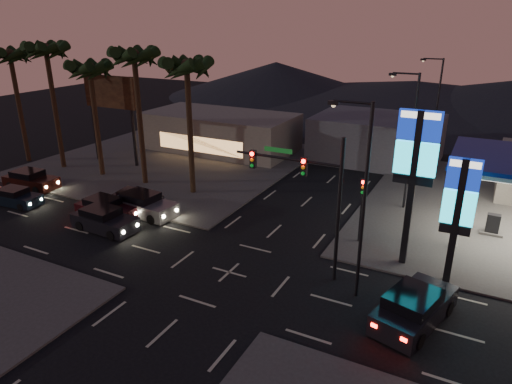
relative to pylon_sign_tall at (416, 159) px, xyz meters
The scene contains 26 objects.
ground 11.97m from the pylon_sign_tall, 147.09° to the right, with size 140.00×140.00×0.00m, color black.
corner_lot_nw 27.40m from the pylon_sign_tall, 156.80° to the left, with size 24.00×24.00×0.12m, color #47443F.
pylon_sign_tall is the anchor object (origin of this frame).
pylon_sign_short 3.20m from the pylon_sign_tall, 21.80° to the right, with size 1.60×0.35×7.00m.
traffic_signal_mast 6.02m from the pylon_sign_tall, 143.48° to the right, with size 6.10×0.39×8.00m.
pedestal_signal 4.82m from the pylon_sign_tall, 153.73° to the left, with size 0.32×0.39×4.30m.
streetlight_near 4.86m from the pylon_sign_tall, 110.76° to the right, with size 2.14×0.25×10.00m.
streetlight_mid 8.70m from the pylon_sign_tall, 101.35° to the left, with size 2.14×0.25×10.00m.
streetlight_far 22.57m from the pylon_sign_tall, 94.34° to the left, with size 2.14×0.25×10.00m.
palm_a 18.21m from the pylon_sign_tall, 167.12° to the left, with size 4.41×4.41×10.86m.
palm_b 23.13m from the pylon_sign_tall, 169.92° to the left, with size 4.41×4.41×11.46m.
palm_c 27.90m from the pylon_sign_tall, behind, with size 4.41×4.41×10.26m.
palm_d 32.96m from the pylon_sign_tall, behind, with size 4.41×4.41×11.66m.
palm_e 37.85m from the pylon_sign_tall, behind, with size 4.41×4.41×11.06m.
billboard 29.95m from the pylon_sign_tall, 165.50° to the left, with size 6.00×0.30×8.50m.
building_far_west 28.25m from the pylon_sign_tall, 143.75° to the left, with size 16.00×8.00×4.00m, color #726B5B.
building_far_mid 21.91m from the pylon_sign_tall, 107.59° to the left, with size 12.00×9.00×4.40m, color #4C4C51.
hill_left 64.06m from the pylon_sign_tall, 121.58° to the left, with size 40.00×40.00×6.00m, color black.
hill_center 55.33m from the pylon_sign_tall, 98.86° to the left, with size 60.00×60.00×4.00m, color black.
car_lane_a_front 20.16m from the pylon_sign_tall, 166.43° to the right, with size 4.82×2.19×1.54m.
car_lane_a_mid 21.17m from the pylon_sign_tall, behind, with size 4.67×2.13×1.49m.
car_lane_a_rear 29.07m from the pylon_sign_tall, behind, with size 4.17×2.00×1.32m.
car_lane_b_front 19.03m from the pylon_sign_tall, behind, with size 5.18×2.48×1.64m.
car_lane_b_mid 20.52m from the pylon_sign_tall, behind, with size 4.13×2.09×1.30m.
car_lane_b_rear 30.85m from the pylon_sign_tall, behind, with size 4.86×2.29×1.55m.
suv_station 7.95m from the pylon_sign_tall, 74.83° to the right, with size 3.44×5.48×1.71m.
Camera 1 is at (11.64, -19.27, 13.38)m, focal length 32.00 mm.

